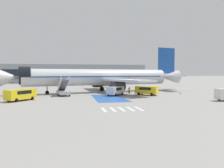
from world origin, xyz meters
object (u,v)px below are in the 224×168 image
Objects in this scene: ground_crew_1 at (109,89)px; terminal_building at (73,74)px; service_van_0 at (147,90)px; ground_crew_0 at (129,90)px; fuel_tanker at (110,82)px; boarding_stairs_forward at (63,91)px; traffic_cone_0 at (180,93)px; airliner at (102,77)px; service_van_2 at (115,90)px; service_van_1 at (21,94)px.

terminal_building reaches higher than ground_crew_1.
service_van_0 is 3.07× the size of ground_crew_0.
fuel_tanker is 5.12× the size of ground_crew_1.
boarding_stairs_forward reaches higher than traffic_cone_0.
ground_crew_1 is (1.10, -3.89, -2.76)m from airliner.
ground_crew_0 is 65.45m from terminal_building.
fuel_tanker reaches higher than service_van_2.
boarding_stairs_forward is at bearing 146.52° from fuel_tanker.
service_van_2 is (1.57, -8.43, -2.64)m from airliner.
terminal_building is (10.10, 73.80, 3.34)m from service_van_1.
airliner reaches higher than boarding_stairs_forward.
boarding_stairs_forward is 0.61× the size of fuel_tanker.
terminal_building is at bearing -7.16° from airliner.
service_van_0 reaches higher than ground_crew_0.
service_van_0 is 10.52× the size of traffic_cone_0.
traffic_cone_0 is (8.93, 1.77, -0.93)m from service_van_0.
ground_crew_1 is at bearing 168.01° from traffic_cone_0.
service_van_0 is 2.76× the size of ground_crew_1.
service_van_0 is 8.99m from ground_crew_1.
fuel_tanker is at bearing -73.21° from terminal_building.
fuel_tanker is at bearing 45.75° from service_van_0.
ground_crew_0 is at bearing 166.97° from traffic_cone_0.
service_van_1 reaches higher than ground_crew_0.
boarding_stairs_forward reaches higher than ground_crew_1.
service_van_2 is (-4.03, -28.78, -0.72)m from fuel_tanker.
ground_crew_0 is at bearing -142.31° from airliner.
boarding_stairs_forward is 26.72m from traffic_cone_0.
fuel_tanker reaches higher than service_van_1.
ground_crew_1 is (10.46, 2.94, 0.01)m from boarding_stairs_forward.
terminal_building is (-14.66, 68.71, 3.37)m from service_van_0.
traffic_cone_0 is at bearing -133.83° from service_van_2.
airliner is at bearing -84.01° from terminal_building.
terminal_building is (-11.96, 64.25, 3.63)m from ground_crew_0.
terminal_building is (-7.82, 68.03, 3.39)m from service_van_2.
terminal_building is (-7.35, 63.49, 3.51)m from ground_crew_1.
fuel_tanker is 41.08m from terminal_building.
fuel_tanker is 40.93m from service_van_1.
airliner is 8.40× the size of boarding_stairs_forward.
fuel_tanker is at bearing -96.05° from ground_crew_0.
boarding_stairs_forward reaches higher than service_van_1.
boarding_stairs_forward is at bearing 178.91° from traffic_cone_0.
airliner is 12.67m from service_van_0.
terminal_building reaches higher than fuel_tanker.
terminal_building reaches higher than service_van_0.
traffic_cone_0 is (11.63, -2.69, -0.68)m from ground_crew_0.
boarding_stairs_forward is 66.59m from terminal_building.
traffic_cone_0 is (11.74, -27.69, -1.63)m from fuel_tanker.
service_van_2 is 68.56m from terminal_building.
service_van_1 is at bearing 141.90° from service_van_0.
service_van_1 is (-21.94, -34.55, -0.66)m from fuel_tanker.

